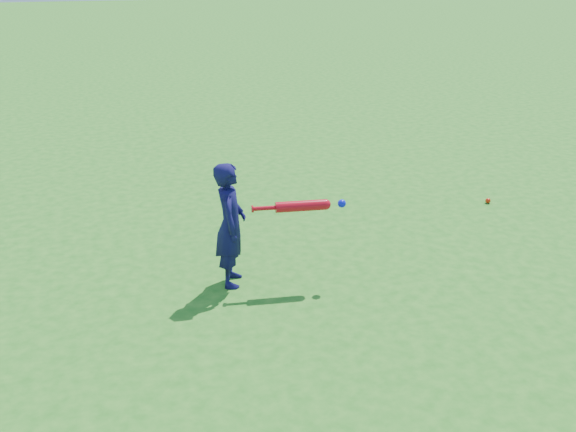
{
  "coord_description": "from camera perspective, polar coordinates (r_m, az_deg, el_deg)",
  "views": [
    {
      "loc": [
        -1.08,
        -5.35,
        2.69
      ],
      "look_at": [
        0.37,
        -0.42,
        0.6
      ],
      "focal_mm": 40.0,
      "sensor_mm": 36.0,
      "label": 1
    }
  ],
  "objects": [
    {
      "name": "ground_ball_red",
      "position": [
        7.86,
        17.35,
        1.31
      ],
      "size": [
        0.06,
        0.06,
        0.06
      ],
      "primitive_type": "sphere",
      "color": "red",
      "rests_on": "ground"
    },
    {
      "name": "bat_swing",
      "position": [
        5.48,
        1.51,
        0.92
      ],
      "size": [
        0.82,
        0.16,
        0.09
      ],
      "rotation": [
        0.0,
        0.0,
        -0.12
      ],
      "color": "red",
      "rests_on": "ground"
    },
    {
      "name": "child",
      "position": [
        5.51,
        -5.14,
        -0.79
      ],
      "size": [
        0.36,
        0.46,
        1.11
      ],
      "primitive_type": "imported",
      "rotation": [
        0.0,
        0.0,
        1.31
      ],
      "color": "#110E42",
      "rests_on": "ground"
    },
    {
      "name": "ground",
      "position": [
        6.08,
        -4.43,
        -4.19
      ],
      "size": [
        80.0,
        80.0,
        0.0
      ],
      "primitive_type": "plane",
      "color": "#216E1A",
      "rests_on": "ground"
    }
  ]
}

